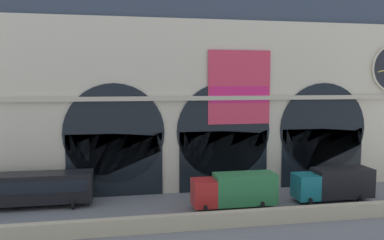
# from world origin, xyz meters

# --- Properties ---
(ground_plane) EXTENTS (200.00, 200.00, 0.00)m
(ground_plane) POSITION_xyz_m (0.00, 0.00, 0.00)
(ground_plane) COLOR slate
(quay_parapet_wall) EXTENTS (90.00, 0.70, 1.22)m
(quay_parapet_wall) POSITION_xyz_m (0.00, -4.96, 0.61)
(quay_parapet_wall) COLOR #BCAD8C
(quay_parapet_wall) RESTS_ON ground
(station_building) EXTENTS (46.42, 4.96, 21.40)m
(station_building) POSITION_xyz_m (0.04, 7.26, 10.38)
(station_building) COLOR beige
(station_building) RESTS_ON ground
(bus_west) EXTENTS (11.00, 3.25, 3.10)m
(bus_west) POSITION_xyz_m (-18.55, 2.79, 1.78)
(bus_west) COLOR black
(bus_west) RESTS_ON ground
(box_truck_center) EXTENTS (7.50, 2.91, 3.12)m
(box_truck_center) POSITION_xyz_m (-0.50, -0.75, 1.70)
(box_truck_center) COLOR red
(box_truck_center) RESTS_ON ground
(box_truck_mideast) EXTENTS (7.50, 2.91, 3.12)m
(box_truck_mideast) POSITION_xyz_m (9.29, -0.45, 1.70)
(box_truck_mideast) COLOR #19727A
(box_truck_mideast) RESTS_ON ground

